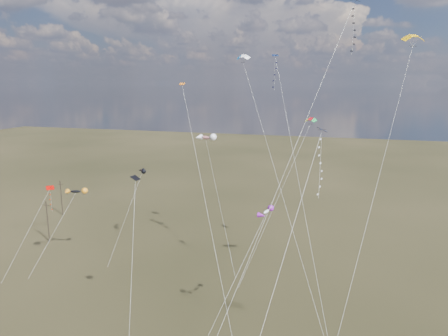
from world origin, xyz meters
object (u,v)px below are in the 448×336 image
(utility_pole_near, at_px, (48,221))
(diamond_black_high, at_px, (343,50))
(utility_pole_far, at_px, (61,198))
(novelty_black_orange, at_px, (75,192))
(parafoil_yellow, at_px, (413,38))

(utility_pole_near, relative_size, diamond_black_high, 0.21)
(utility_pole_far, relative_size, novelty_black_orange, 0.64)
(parafoil_yellow, bearing_deg, novelty_black_orange, 173.90)
(utility_pole_near, bearing_deg, utility_pole_far, 119.74)
(utility_pole_near, distance_m, diamond_black_high, 60.47)
(diamond_black_high, distance_m, novelty_black_orange, 47.19)
(utility_pole_far, xyz_separation_m, novelty_black_orange, (18.15, -18.57, 7.73))
(diamond_black_high, xyz_separation_m, parafoil_yellow, (7.17, 3.86, 1.36))
(utility_pole_far, bearing_deg, parafoil_yellow, -19.62)
(diamond_black_high, xyz_separation_m, novelty_black_orange, (-41.31, 9.04, -20.94))
(utility_pole_near, xyz_separation_m, utility_pole_far, (-8.00, 14.00, 0.00))
(utility_pole_near, distance_m, parafoil_yellow, 66.60)
(utility_pole_far, distance_m, parafoil_yellow, 76.86)
(utility_pole_far, bearing_deg, utility_pole_near, -60.26)
(utility_pole_far, xyz_separation_m, parafoil_yellow, (66.64, -23.75, 30.04))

